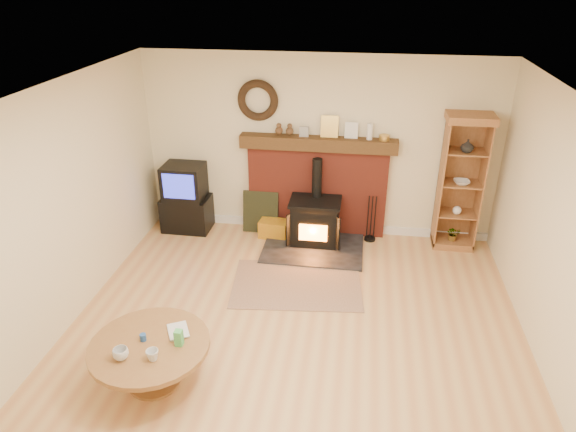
% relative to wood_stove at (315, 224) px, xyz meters
% --- Properties ---
extents(ground, '(5.50, 5.50, 0.00)m').
position_rel_wood_stove_xyz_m(ground, '(-0.01, -2.27, -0.32)').
color(ground, tan).
rests_on(ground, ground).
extents(room_shell, '(5.02, 5.52, 2.61)m').
position_rel_wood_stove_xyz_m(room_shell, '(-0.03, -2.17, 1.39)').
color(room_shell, beige).
rests_on(room_shell, ground).
extents(chimney_breast, '(2.20, 0.22, 1.78)m').
position_rel_wood_stove_xyz_m(chimney_breast, '(-0.01, 0.40, 0.48)').
color(chimney_breast, maroon).
rests_on(chimney_breast, ground).
extents(wood_stove, '(1.40, 1.00, 1.23)m').
position_rel_wood_stove_xyz_m(wood_stove, '(0.00, 0.00, 0.00)').
color(wood_stove, black).
rests_on(wood_stove, ground).
extents(area_rug, '(1.71, 1.26, 0.01)m').
position_rel_wood_stove_xyz_m(area_rug, '(-0.11, -1.08, -0.32)').
color(area_rug, brown).
rests_on(area_rug, ground).
extents(tv_unit, '(0.71, 0.51, 1.03)m').
position_rel_wood_stove_xyz_m(tv_unit, '(-1.95, 0.20, 0.17)').
color(tv_unit, black).
rests_on(tv_unit, ground).
extents(curio_cabinet, '(0.61, 0.44, 1.91)m').
position_rel_wood_stove_xyz_m(curio_cabinet, '(1.95, 0.29, 0.63)').
color(curio_cabinet, brown).
rests_on(curio_cabinet, ground).
extents(firelog_box, '(0.44, 0.30, 0.26)m').
position_rel_wood_stove_xyz_m(firelog_box, '(-0.61, 0.13, -0.20)').
color(firelog_box, gold).
rests_on(firelog_box, ground).
extents(leaning_painting, '(0.53, 0.14, 0.63)m').
position_rel_wood_stove_xyz_m(leaning_painting, '(-0.84, 0.28, -0.01)').
color(leaning_painting, black).
rests_on(leaning_painting, ground).
extents(fire_tools, '(0.16, 0.16, 0.70)m').
position_rel_wood_stove_xyz_m(fire_tools, '(0.79, 0.23, -0.19)').
color(fire_tools, black).
rests_on(fire_tools, ground).
extents(coffee_table, '(1.12, 1.12, 0.63)m').
position_rel_wood_stove_xyz_m(coffee_table, '(-1.25, -2.95, 0.06)').
color(coffee_table, brown).
rests_on(coffee_table, ground).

